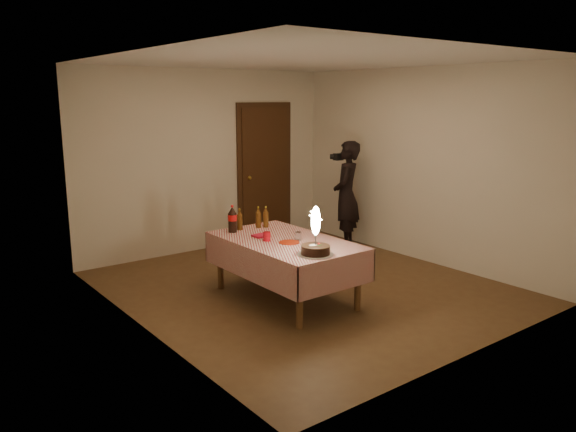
% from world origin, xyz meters
% --- Properties ---
extents(ground, '(4.00, 4.50, 0.01)m').
position_xyz_m(ground, '(0.00, 0.00, 0.00)').
color(ground, brown).
rests_on(ground, ground).
extents(room_shell, '(4.04, 4.54, 2.62)m').
position_xyz_m(room_shell, '(0.03, 0.08, 1.65)').
color(room_shell, beige).
rests_on(room_shell, ground).
extents(dining_table, '(1.02, 1.72, 0.68)m').
position_xyz_m(dining_table, '(-0.42, -0.16, 0.58)').
color(dining_table, brown).
rests_on(dining_table, ground).
extents(birthday_cake, '(0.36, 0.36, 0.49)m').
position_xyz_m(birthday_cake, '(-0.54, -0.81, 0.79)').
color(birthday_cake, white).
rests_on(birthday_cake, dining_table).
extents(red_plate, '(0.22, 0.22, 0.01)m').
position_xyz_m(red_plate, '(-0.46, -0.29, 0.68)').
color(red_plate, red).
rests_on(red_plate, dining_table).
extents(red_cup, '(0.08, 0.08, 0.10)m').
position_xyz_m(red_cup, '(-0.61, -0.08, 0.73)').
color(red_cup, '#A70B15').
rests_on(red_cup, dining_table).
extents(clear_cup, '(0.07, 0.07, 0.09)m').
position_xyz_m(clear_cup, '(-0.31, -0.26, 0.72)').
color(clear_cup, white).
rests_on(clear_cup, dining_table).
extents(napkin_stack, '(0.15, 0.15, 0.02)m').
position_xyz_m(napkin_stack, '(-0.55, 0.12, 0.69)').
color(napkin_stack, red).
rests_on(napkin_stack, dining_table).
extents(cola_bottle, '(0.10, 0.10, 0.32)m').
position_xyz_m(cola_bottle, '(-0.68, 0.49, 0.83)').
color(cola_bottle, black).
rests_on(cola_bottle, dining_table).
extents(amber_bottle_left, '(0.06, 0.06, 0.25)m').
position_xyz_m(amber_bottle_left, '(-0.56, 0.54, 0.79)').
color(amber_bottle_left, '#512D0E').
rests_on(amber_bottle_left, dining_table).
extents(amber_bottle_right, '(0.06, 0.06, 0.25)m').
position_xyz_m(amber_bottle_right, '(-0.23, 0.46, 0.79)').
color(amber_bottle_right, '#512D0E').
rests_on(amber_bottle_right, dining_table).
extents(amber_bottle_mid, '(0.06, 0.06, 0.25)m').
position_xyz_m(amber_bottle_mid, '(-0.31, 0.50, 0.79)').
color(amber_bottle_mid, '#512D0E').
rests_on(amber_bottle_mid, dining_table).
extents(photographer, '(0.69, 0.66, 1.59)m').
position_xyz_m(photographer, '(1.60, 1.01, 0.80)').
color(photographer, black).
rests_on(photographer, ground).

